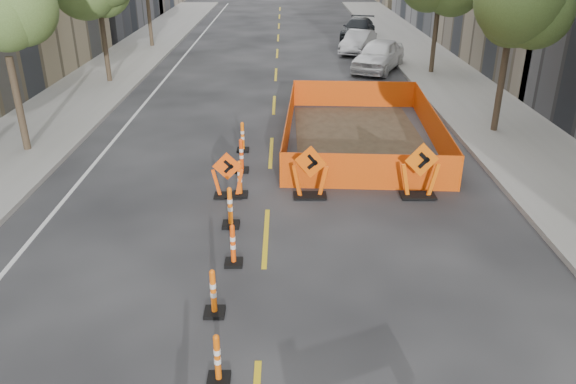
{
  "coord_description": "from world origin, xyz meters",
  "views": [
    {
      "loc": [
        0.48,
        -8.26,
        6.83
      ],
      "look_at": [
        0.55,
        4.28,
        1.1
      ],
      "focal_mm": 35.0,
      "sensor_mm": 36.0,
      "label": 1
    }
  ],
  "objects_px": {
    "parked_car_near": "(379,55)",
    "chevron_sign_right": "(420,170)",
    "chevron_sign_center": "(310,172)",
    "channelizer_5": "(230,207)",
    "parked_car_mid": "(358,42)",
    "chevron_sign_left": "(228,175)",
    "channelizer_7": "(241,155)",
    "channelizer_6": "(240,179)",
    "parked_car_far": "(358,29)",
    "channelizer_4": "(233,245)",
    "channelizer_2": "(217,359)",
    "channelizer_3": "(213,292)",
    "channelizer_8": "(243,137)"
  },
  "relations": [
    {
      "from": "channelizer_6",
      "to": "chevron_sign_center",
      "type": "relative_size",
      "value": 0.69
    },
    {
      "from": "channelizer_3",
      "to": "channelizer_5",
      "type": "xyz_separation_m",
      "value": [
        0.0,
        3.71,
        0.03
      ]
    },
    {
      "from": "chevron_sign_center",
      "to": "chevron_sign_right",
      "type": "relative_size",
      "value": 0.95
    },
    {
      "from": "channelizer_7",
      "to": "chevron_sign_center",
      "type": "relative_size",
      "value": 0.7
    },
    {
      "from": "channelizer_5",
      "to": "chevron_sign_left",
      "type": "height_order",
      "value": "chevron_sign_left"
    },
    {
      "from": "chevron_sign_right",
      "to": "parked_car_mid",
      "type": "height_order",
      "value": "chevron_sign_right"
    },
    {
      "from": "channelizer_5",
      "to": "parked_car_mid",
      "type": "relative_size",
      "value": 0.26
    },
    {
      "from": "channelizer_5",
      "to": "channelizer_8",
      "type": "distance_m",
      "value": 5.56
    },
    {
      "from": "channelizer_4",
      "to": "chevron_sign_center",
      "type": "distance_m",
      "value": 4.09
    },
    {
      "from": "channelizer_5",
      "to": "parked_car_mid",
      "type": "height_order",
      "value": "parked_car_mid"
    },
    {
      "from": "parked_car_mid",
      "to": "parked_car_far",
      "type": "bearing_deg",
      "value": 104.77
    },
    {
      "from": "parked_car_far",
      "to": "channelizer_7",
      "type": "bearing_deg",
      "value": -90.03
    },
    {
      "from": "parked_car_near",
      "to": "parked_car_far",
      "type": "relative_size",
      "value": 0.98
    },
    {
      "from": "channelizer_8",
      "to": "parked_car_mid",
      "type": "distance_m",
      "value": 19.04
    },
    {
      "from": "channelizer_6",
      "to": "parked_car_mid",
      "type": "xyz_separation_m",
      "value": [
        5.98,
        21.72,
        0.15
      ]
    },
    {
      "from": "channelizer_3",
      "to": "parked_car_far",
      "type": "bearing_deg",
      "value": 78.34
    },
    {
      "from": "channelizer_5",
      "to": "parked_car_near",
      "type": "distance_m",
      "value": 19.56
    },
    {
      "from": "chevron_sign_left",
      "to": "parked_car_near",
      "type": "bearing_deg",
      "value": 66.21
    },
    {
      "from": "channelizer_4",
      "to": "channelizer_7",
      "type": "xyz_separation_m",
      "value": [
        -0.19,
        5.56,
        0.04
      ]
    },
    {
      "from": "channelizer_4",
      "to": "channelizer_6",
      "type": "xyz_separation_m",
      "value": [
        -0.11,
        3.71,
        0.03
      ]
    },
    {
      "from": "channelizer_3",
      "to": "chevron_sign_right",
      "type": "relative_size",
      "value": 0.62
    },
    {
      "from": "parked_car_near",
      "to": "chevron_sign_right",
      "type": "bearing_deg",
      "value": -69.74
    },
    {
      "from": "channelizer_8",
      "to": "chevron_sign_right",
      "type": "relative_size",
      "value": 0.63
    },
    {
      "from": "channelizer_7",
      "to": "channelizer_8",
      "type": "bearing_deg",
      "value": 92.82
    },
    {
      "from": "channelizer_5",
      "to": "chevron_sign_left",
      "type": "xyz_separation_m",
      "value": [
        -0.23,
        1.8,
        0.13
      ]
    },
    {
      "from": "channelizer_2",
      "to": "parked_car_near",
      "type": "relative_size",
      "value": 0.2
    },
    {
      "from": "parked_car_near",
      "to": "parked_car_far",
      "type": "distance_m",
      "value": 10.36
    },
    {
      "from": "channelizer_5",
      "to": "parked_car_far",
      "type": "xyz_separation_m",
      "value": [
        6.7,
        28.78,
        0.18
      ]
    },
    {
      "from": "channelizer_4",
      "to": "parked_car_mid",
      "type": "distance_m",
      "value": 26.1
    },
    {
      "from": "parked_car_near",
      "to": "channelizer_2",
      "type": "bearing_deg",
      "value": -79.77
    },
    {
      "from": "chevron_sign_right",
      "to": "parked_car_near",
      "type": "distance_m",
      "value": 16.73
    },
    {
      "from": "channelizer_6",
      "to": "chevron_sign_left",
      "type": "xyz_separation_m",
      "value": [
        -0.34,
        -0.05,
        0.14
      ]
    },
    {
      "from": "channelizer_3",
      "to": "channelizer_6",
      "type": "xyz_separation_m",
      "value": [
        0.11,
        5.56,
        0.03
      ]
    },
    {
      "from": "channelizer_2",
      "to": "chevron_sign_right",
      "type": "xyz_separation_m",
      "value": [
        4.94,
        7.31,
        0.34
      ]
    },
    {
      "from": "parked_car_near",
      "to": "channelizer_5",
      "type": "bearing_deg",
      "value": -84.71
    },
    {
      "from": "chevron_sign_right",
      "to": "channelizer_2",
      "type": "bearing_deg",
      "value": -133.39
    },
    {
      "from": "channelizer_5",
      "to": "chevron_sign_left",
      "type": "relative_size",
      "value": 0.8
    },
    {
      "from": "channelizer_7",
      "to": "parked_car_mid",
      "type": "relative_size",
      "value": 0.26
    },
    {
      "from": "parked_car_near",
      "to": "chevron_sign_left",
      "type": "bearing_deg",
      "value": -87.32
    },
    {
      "from": "channelizer_3",
      "to": "parked_car_mid",
      "type": "height_order",
      "value": "parked_car_mid"
    },
    {
      "from": "parked_car_mid",
      "to": "chevron_sign_right",
      "type": "bearing_deg",
      "value": -70.78
    },
    {
      "from": "channelizer_4",
      "to": "parked_car_mid",
      "type": "height_order",
      "value": "parked_car_mid"
    },
    {
      "from": "channelizer_4",
      "to": "channelizer_2",
      "type": "bearing_deg",
      "value": -89.18
    },
    {
      "from": "channelizer_2",
      "to": "parked_car_far",
      "type": "bearing_deg",
      "value": 79.4
    },
    {
      "from": "channelizer_4",
      "to": "chevron_sign_center",
      "type": "bearing_deg",
      "value": 62.38
    },
    {
      "from": "channelizer_6",
      "to": "chevron_sign_left",
      "type": "bearing_deg",
      "value": -171.46
    },
    {
      "from": "channelizer_7",
      "to": "parked_car_far",
      "type": "height_order",
      "value": "parked_car_far"
    },
    {
      "from": "chevron_sign_center",
      "to": "chevron_sign_right",
      "type": "height_order",
      "value": "chevron_sign_right"
    },
    {
      "from": "channelizer_5",
      "to": "chevron_sign_left",
      "type": "distance_m",
      "value": 1.82
    },
    {
      "from": "channelizer_3",
      "to": "channelizer_5",
      "type": "height_order",
      "value": "channelizer_5"
    }
  ]
}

